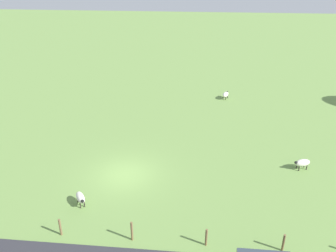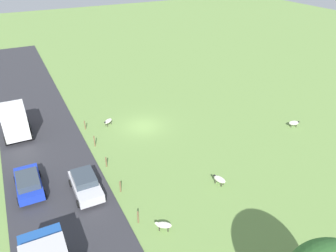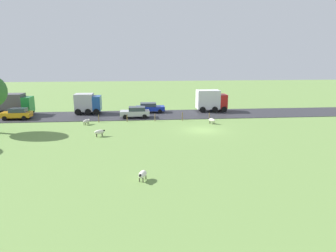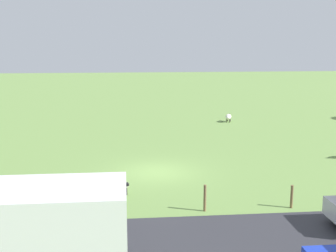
# 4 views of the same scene
# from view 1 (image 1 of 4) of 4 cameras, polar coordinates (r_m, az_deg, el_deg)

# --- Properties ---
(ground_plane) EXTENTS (160.00, 160.00, 0.00)m
(ground_plane) POSITION_cam_1_polar(r_m,az_deg,el_deg) (24.22, -7.11, -7.93)
(ground_plane) COLOR #6B8E47
(sheep_0) EXTENTS (1.21, 0.86, 0.73)m
(sheep_0) POSITION_cam_1_polar(r_m,az_deg,el_deg) (36.98, 9.48, 5.15)
(sheep_0) COLOR silver
(sheep_0) RESTS_ON ground_plane
(sheep_2) EXTENTS (1.20, 0.99, 0.74)m
(sheep_2) POSITION_cam_1_polar(r_m,az_deg,el_deg) (21.75, -14.26, -11.41)
(sheep_2) COLOR silver
(sheep_2) RESTS_ON ground_plane
(sheep_3) EXTENTS (0.88, 1.28, 0.78)m
(sheep_3) POSITION_cam_1_polar(r_m,az_deg,el_deg) (26.08, 21.30, -5.69)
(sheep_3) COLOR silver
(sheep_3) RESTS_ON ground_plane
(fence_post_0) EXTENTS (0.12, 0.12, 1.04)m
(fence_post_0) POSITION_cam_1_polar(r_m,az_deg,el_deg) (20.02, -17.37, -15.67)
(fence_post_0) COLOR brown
(fence_post_0) RESTS_ON ground_plane
(fence_post_1) EXTENTS (0.12, 0.12, 1.18)m
(fence_post_1) POSITION_cam_1_polar(r_m,az_deg,el_deg) (18.95, -5.99, -16.89)
(fence_post_1) COLOR brown
(fence_post_1) RESTS_ON ground_plane
(fence_post_2) EXTENTS (0.12, 0.12, 1.04)m
(fence_post_2) POSITION_cam_1_polar(r_m,az_deg,el_deg) (18.74, 6.34, -17.81)
(fence_post_2) COLOR brown
(fence_post_2) RESTS_ON ground_plane
(fence_post_3) EXTENTS (0.12, 0.12, 1.04)m
(fence_post_3) POSITION_cam_1_polar(r_m,az_deg,el_deg) (19.28, 18.53, -17.81)
(fence_post_3) COLOR brown
(fence_post_3) RESTS_ON ground_plane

